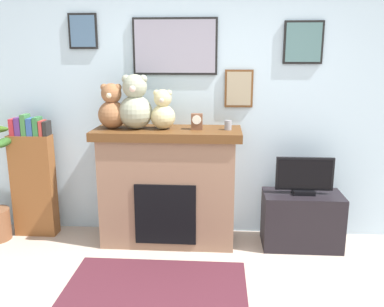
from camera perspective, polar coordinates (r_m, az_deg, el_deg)
name	(u,v)px	position (r m, az deg, el deg)	size (l,w,h in m)	color
back_wall	(210,107)	(4.16, 2.50, 6.49)	(5.20, 0.15, 2.60)	silver
fireplace	(168,185)	(4.04, -3.29, -4.41)	(1.39, 0.57, 1.13)	#896650
bookshelf	(33,180)	(4.47, -21.09, -3.41)	(0.42, 0.16, 1.25)	brown
tv_stand	(302,220)	(4.15, 14.92, -8.87)	(0.74, 0.40, 0.53)	black
television	(304,177)	(4.01, 15.29, -3.13)	(0.53, 0.14, 0.36)	black
area_rug	(155,290)	(3.43, -5.18, -18.34)	(1.45, 0.99, 0.01)	#491E28
candle_jar	(228,125)	(3.84, 5.01, 3.94)	(0.07, 0.07, 0.09)	gray
mantel_clock	(197,122)	(3.84, 0.68, 4.45)	(0.10, 0.08, 0.15)	brown
teddy_bear_cream	(112,108)	(3.95, -11.02, 6.15)	(0.26, 0.26, 0.42)	#905D3B
teddy_bear_tan	(135,105)	(3.90, -7.85, 6.73)	(0.32, 0.32, 0.51)	#989C84
teddy_bear_grey	(163,111)	(3.86, -4.05, 5.84)	(0.23, 0.23, 0.37)	#CABD89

